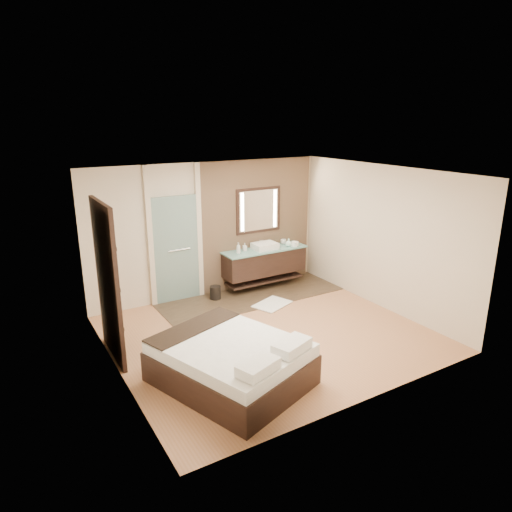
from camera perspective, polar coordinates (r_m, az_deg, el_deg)
floor at (r=7.85m, az=1.60°, el=-9.68°), size 5.00×5.00×0.00m
tile_strip at (r=9.37m, az=-0.55°, el=-5.04°), size 3.80×1.30×0.01m
stone_wall at (r=9.72m, az=0.16°, el=4.07°), size 2.60×0.08×2.70m
vanity at (r=9.68m, az=1.04°, el=-0.71°), size 1.85×0.55×0.88m
mirror_unit at (r=9.61m, az=0.32°, el=5.75°), size 1.06×0.04×0.96m
frosted_door at (r=8.98m, az=-10.00°, el=1.37°), size 1.10×0.12×2.70m
shoji_partition at (r=7.04m, az=-18.03°, el=-3.04°), size 0.06×1.20×2.40m
bed at (r=6.41m, az=-3.14°, el=-13.09°), size 2.10×2.34×0.75m
bath_mat at (r=8.96m, az=2.03°, el=-6.03°), size 0.85×0.73×0.02m
waste_bin at (r=9.23m, az=-5.11°, el=-4.60°), size 0.25×0.25×0.28m
tissue_box at (r=9.82m, az=4.85°, el=1.52°), size 0.16×0.16×0.10m
soap_bottle_a at (r=9.25m, az=-2.22°, el=1.01°), size 0.10×0.10×0.22m
soap_bottle_b at (r=9.43m, az=-1.43°, el=1.14°), size 0.08×0.09×0.16m
soap_bottle_c at (r=9.79m, az=4.09°, el=1.70°), size 0.14×0.14×0.17m
cup at (r=9.98m, az=3.45°, el=1.81°), size 0.14×0.14×0.10m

